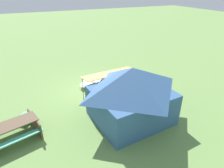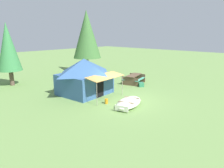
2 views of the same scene
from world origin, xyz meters
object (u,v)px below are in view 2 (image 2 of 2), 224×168
Objects in this scene: beached_rowboat at (129,102)px; picnic_table at (134,78)px; canvas_cabin_tent at (84,76)px; cooler_box at (141,84)px; fuel_can at (106,101)px; pine_tree_back_right at (8,47)px; pine_tree_back_left at (87,34)px.

picnic_table is (4.84, 3.25, 0.26)m from beached_rowboat.
canvas_cabin_tent is 4.97m from cooler_box.
cooler_box reaches higher than fuel_can.
cooler_box is 1.78× the size of fuel_can.
fuel_can is at bearing -101.13° from canvas_cabin_tent.
fuel_can is at bearing -77.61° from pine_tree_back_right.
beached_rowboat is at bearing -88.55° from canvas_cabin_tent.
beached_rowboat is 1.23× the size of picnic_table.
pine_tree_back_right is at bearing 104.19° from beached_rowboat.
pine_tree_back_left is at bearing -1.71° from pine_tree_back_right.
fuel_can is (-0.63, 1.28, -0.06)m from beached_rowboat.
pine_tree_back_right reaches higher than picnic_table.
picnic_table reaches higher than beached_rowboat.
beached_rowboat is 1.43m from fuel_can.
cooler_box is 11.24m from pine_tree_back_right.
pine_tree_back_right is (-2.53, 6.44, 1.85)m from canvas_cabin_tent.
cooler_box is (-0.46, -1.10, -0.32)m from picnic_table.
pine_tree_back_left is (5.55, 10.16, 3.91)m from beached_rowboat.
picnic_table is at bearing -8.26° from canvas_cabin_tent.
canvas_cabin_tent reaches higher than fuel_can.
cooler_box is 0.11× the size of pine_tree_back_right.
pine_tree_back_left is (1.17, 8.01, 3.97)m from cooler_box.
pine_tree_back_right is (-2.63, 10.40, 2.96)m from beached_rowboat.
canvas_cabin_tent is at bearing 91.45° from beached_rowboat.
pine_tree_back_left is 8.24m from pine_tree_back_right.
cooler_box is (4.48, -1.81, -1.16)m from canvas_cabin_tent.
pine_tree_back_right reaches higher than canvas_cabin_tent.
fuel_can is at bearing 116.04° from beached_rowboat.
beached_rowboat is at bearing -63.96° from fuel_can.
cooler_box is at bearing -112.75° from picnic_table.
beached_rowboat is 0.42× the size of pine_tree_back_left.
cooler_box is at bearing 9.83° from fuel_can.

